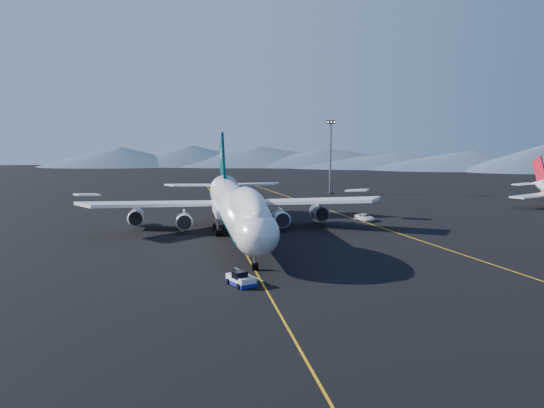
{
  "coord_description": "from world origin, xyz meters",
  "views": [
    {
      "loc": [
        -10.87,
        -110.44,
        19.97
      ],
      "look_at": [
        6.9,
        1.37,
        6.0
      ],
      "focal_mm": 40.0,
      "sensor_mm": 36.0,
      "label": 1
    }
  ],
  "objects": [
    {
      "name": "boeing_747",
      "position": [
        0.0,
        0.03,
        5.81
      ],
      "size": [
        59.62,
        72.43,
        19.37
      ],
      "color": "silver",
      "rests_on": "ground"
    },
    {
      "name": "service_van",
      "position": [
        30.0,
        16.32,
        0.76
      ],
      "size": [
        3.87,
        5.95,
        1.52
      ],
      "primitive_type": "imported",
      "rotation": [
        0.0,
        0.0,
        0.27
      ],
      "color": "silver",
      "rests_on": "ground"
    },
    {
      "name": "floodlight_mast",
      "position": [
        36.59,
        72.5,
        11.53
      ],
      "size": [
        2.81,
        2.11,
        22.76
      ],
      "rotation": [
        0.0,
        0.0,
        0.19
      ],
      "color": "black",
      "rests_on": "ground"
    },
    {
      "name": "taxiway_line_side",
      "position": [
        30.0,
        10.0,
        0.01
      ],
      "size": [
        28.08,
        198.09,
        0.01
      ],
      "primitive_type": "cube",
      "rotation": [
        0.0,
        0.0,
        0.14
      ],
      "color": "orange",
      "rests_on": "ground"
    },
    {
      "name": "pushback_tug",
      "position": [
        -2.86,
        -34.61,
        0.63
      ],
      "size": [
        3.83,
        5.1,
        1.99
      ],
      "rotation": [
        0.0,
        0.0,
        0.38
      ],
      "color": "silver",
      "rests_on": "ground"
    },
    {
      "name": "taxiway_line_main",
      "position": [
        0.0,
        0.0,
        0.01
      ],
      "size": [
        0.25,
        220.0,
        0.01
      ],
      "primitive_type": "cube",
      "color": "orange",
      "rests_on": "ground"
    },
    {
      "name": "ground",
      "position": [
        0.0,
        0.0,
        0.0
      ],
      "size": [
        500.0,
        500.0,
        0.0
      ],
      "primitive_type": "plane",
      "color": "black",
      "rests_on": "ground"
    }
  ]
}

